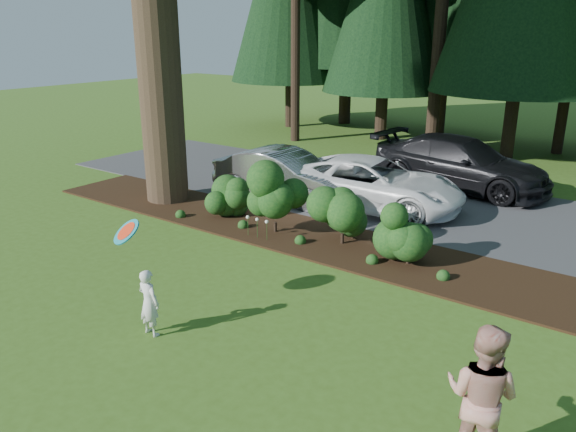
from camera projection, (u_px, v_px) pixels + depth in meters
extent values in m
plane|color=#3A5A19|center=(197.00, 275.00, 11.91)|extent=(80.00, 80.00, 0.00)
cube|color=black|center=(287.00, 231.00, 14.39)|extent=(16.00, 2.50, 0.05)
cube|color=#38383A|center=(367.00, 194.00, 17.65)|extent=(22.00, 6.00, 0.03)
sphere|color=#113913|center=(227.00, 195.00, 15.27)|extent=(1.08, 1.08, 1.08)
cylinder|color=black|center=(228.00, 213.00, 15.43)|extent=(0.08, 0.08, 0.30)
sphere|color=#113913|center=(275.00, 198.00, 14.02)|extent=(1.35, 1.35, 1.35)
cylinder|color=black|center=(275.00, 228.00, 14.27)|extent=(0.08, 0.08, 0.30)
sphere|color=#113913|center=(343.00, 213.00, 13.28)|extent=(1.26, 1.26, 1.26)
cylinder|color=black|center=(342.00, 239.00, 13.49)|extent=(0.08, 0.08, 0.30)
sphere|color=#113913|center=(410.00, 235.00, 12.16)|extent=(1.17, 1.17, 1.17)
cylinder|color=black|center=(408.00, 259.00, 12.34)|extent=(0.08, 0.08, 0.30)
cylinder|color=#113913|center=(248.00, 227.00, 14.00)|extent=(0.01, 0.01, 0.50)
sphere|color=white|center=(248.00, 217.00, 13.92)|extent=(0.09, 0.09, 0.09)
cylinder|color=#113913|center=(257.00, 230.00, 13.83)|extent=(0.01, 0.01, 0.50)
sphere|color=white|center=(257.00, 219.00, 13.75)|extent=(0.09, 0.09, 0.09)
cylinder|color=#113913|center=(267.00, 232.00, 13.67)|extent=(0.01, 0.01, 0.50)
sphere|color=white|center=(267.00, 222.00, 13.58)|extent=(0.09, 0.09, 0.09)
cylinder|color=black|center=(259.00, 30.00, 26.37)|extent=(0.50, 0.50, 9.80)
cylinder|color=black|center=(309.00, 38.00, 25.47)|extent=(0.50, 0.50, 9.10)
cylinder|color=black|center=(374.00, 21.00, 23.96)|extent=(0.50, 0.50, 10.50)
cylinder|color=black|center=(424.00, 44.00, 21.41)|extent=(0.50, 0.50, 8.75)
cylinder|color=black|center=(517.00, 10.00, 20.11)|extent=(0.50, 0.50, 11.20)
cylinder|color=black|center=(337.00, 15.00, 28.76)|extent=(0.50, 0.50, 11.20)
cylinder|color=black|center=(435.00, 21.00, 25.42)|extent=(0.50, 0.50, 10.50)
imported|color=#A6A6AA|center=(285.00, 175.00, 16.89)|extent=(4.55, 1.66, 1.49)
imported|color=white|center=(372.00, 184.00, 16.02)|extent=(5.47, 2.99, 1.45)
imported|color=black|center=(460.00, 163.00, 17.98)|extent=(5.86, 2.79, 1.65)
imported|color=silver|center=(149.00, 303.00, 9.43)|extent=(0.44, 0.29, 1.19)
imported|color=#A32C15|center=(482.00, 396.00, 6.51)|extent=(0.95, 0.77, 1.84)
cylinder|color=teal|center=(126.00, 232.00, 9.62)|extent=(0.63, 0.46, 0.49)
cylinder|color=red|center=(126.00, 231.00, 9.62)|extent=(0.44, 0.32, 0.34)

